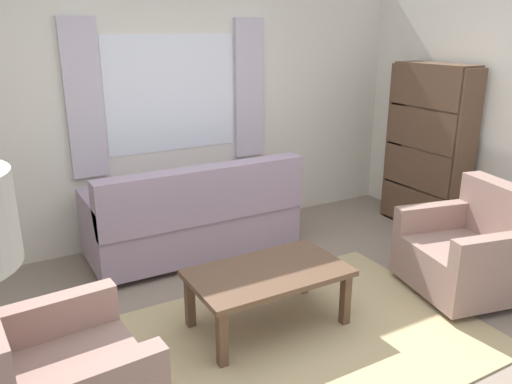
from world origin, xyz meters
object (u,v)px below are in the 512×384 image
(coffee_table, at_px, (268,278))
(bookshelf, at_px, (426,157))
(couch, at_px, (195,219))
(armchair_right, at_px, (471,251))

(coffee_table, distance_m, bookshelf, 2.60)
(coffee_table, bearing_deg, bookshelf, 19.32)
(couch, xyz_separation_m, bookshelf, (2.40, -0.50, 0.40))
(coffee_table, relative_size, bookshelf, 0.64)
(bookshelf, bearing_deg, coffee_table, 109.32)
(armchair_right, bearing_deg, bookshelf, 160.50)
(armchair_right, distance_m, coffee_table, 1.71)
(armchair_right, xyz_separation_m, bookshelf, (0.76, 1.22, 0.42))
(couch, bearing_deg, bookshelf, 168.16)
(couch, distance_m, bookshelf, 2.49)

